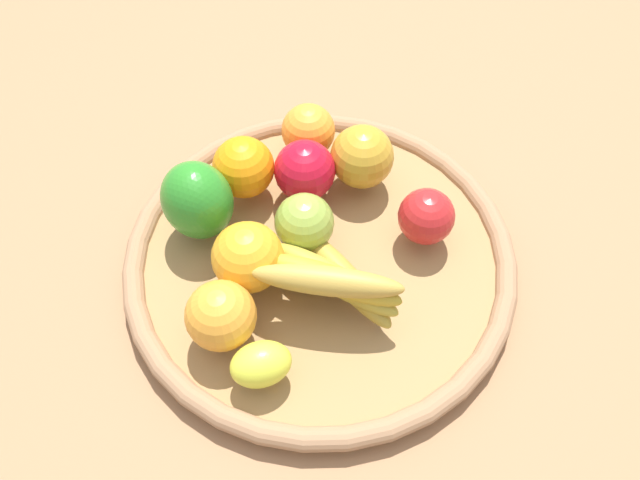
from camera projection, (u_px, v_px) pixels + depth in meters
name	position (u px, v px, depth m)	size (l,w,h in m)	color
ground_plane	(320.00, 266.00, 0.77)	(2.40, 2.40, 0.00)	#986C48
basket	(320.00, 258.00, 0.76)	(0.46, 0.46, 0.03)	#9C7648
bell_pepper	(197.00, 200.00, 0.72)	(0.09, 0.08, 0.10)	#2A8123
apple_1	(362.00, 157.00, 0.78)	(0.08, 0.08, 0.08)	#BB8C26
orange_1	(248.00, 257.00, 0.69)	(0.08, 0.08, 0.08)	orange
apple_3	(426.00, 216.00, 0.73)	(0.07, 0.07, 0.07)	red
banana_bunch	(334.00, 279.00, 0.68)	(0.13, 0.16, 0.07)	#A9882F
apple_2	(305.00, 171.00, 0.77)	(0.07, 0.07, 0.07)	red
orange_2	(244.00, 167.00, 0.77)	(0.08, 0.08, 0.08)	orange
orange_0	(221.00, 316.00, 0.65)	(0.07, 0.07, 0.07)	orange
lemon_0	(261.00, 364.00, 0.64)	(0.06, 0.05, 0.05)	yellow
apple_0	(304.00, 223.00, 0.72)	(0.07, 0.07, 0.07)	#88A23D
orange_3	(308.00, 131.00, 0.81)	(0.07, 0.07, 0.07)	orange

